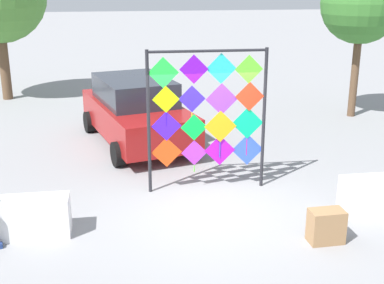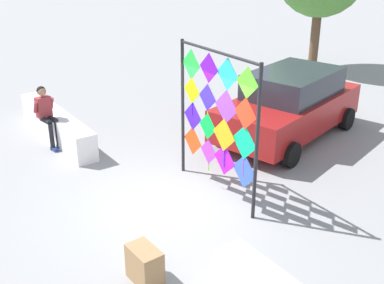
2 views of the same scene
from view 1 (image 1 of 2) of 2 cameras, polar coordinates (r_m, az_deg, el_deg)
ground at (r=10.01m, az=1.75°, el=-7.95°), size 120.00×120.00×0.00m
kite_display_rack at (r=10.59m, az=1.81°, el=3.50°), size 2.48×0.11×3.00m
parked_car at (r=14.00m, az=-6.20°, el=3.47°), size 3.07×4.91×1.77m
cardboard_box_large at (r=9.20m, az=14.64°, el=-9.01°), size 0.60×0.38×0.59m
tree_broadleaf at (r=17.08m, az=18.59°, el=14.51°), size 2.51×2.59×4.84m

